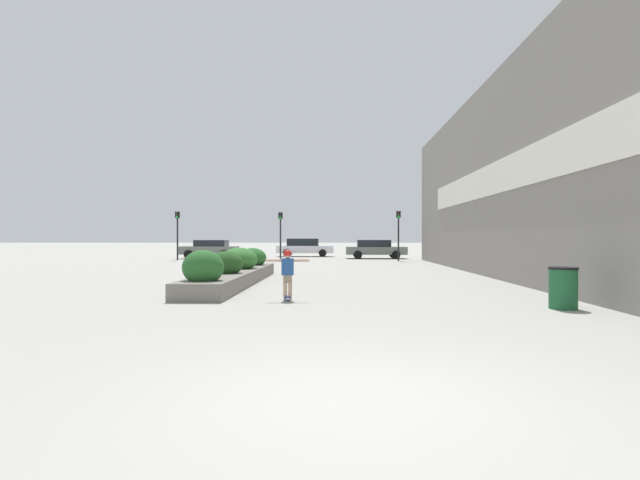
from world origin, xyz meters
TOP-DOWN VIEW (x-y plane):
  - ground_plane at (0.00, 0.00)m, footprint 300.00×300.00m
  - building_wall_right at (6.05, 13.97)m, footprint 0.67×32.83m
  - planter_box at (-3.66, 12.01)m, footprint 1.43×9.83m
  - skateboard at (-1.43, 7.52)m, footprint 0.22×0.59m
  - skateboarder at (-1.43, 7.52)m, footprint 1.09×0.20m
  - trash_bin at (4.76, 6.27)m, footprint 0.62×0.62m
  - car_leftmost at (-9.68, 31.94)m, footprint 4.18×1.93m
  - car_center_left at (-2.90, 36.48)m, footprint 4.68×1.91m
  - car_center_right at (2.65, 32.56)m, footprint 4.47×2.07m
  - traffic_light_left at (-4.06, 28.96)m, footprint 0.28×0.30m
  - traffic_light_right at (3.91, 28.70)m, footprint 0.28×0.30m
  - traffic_light_far_left at (-11.29, 29.40)m, footprint 0.28×0.30m

SIDE VIEW (x-z plane):
  - ground_plane at x=0.00m, z-range 0.00..0.00m
  - skateboard at x=-1.43m, z-range 0.02..0.12m
  - planter_box at x=-3.66m, z-range -0.16..1.08m
  - trash_bin at x=4.76m, z-range 0.00..0.92m
  - car_center_right at x=2.65m, z-range 0.04..1.43m
  - car_leftmost at x=-9.68m, z-range 0.05..1.44m
  - car_center_left at x=-2.90m, z-range 0.03..1.52m
  - skateboarder at x=-1.43m, z-range 0.22..1.39m
  - traffic_light_left at x=-4.06m, z-range 0.61..3.91m
  - traffic_light_right at x=3.91m, z-range 0.62..3.97m
  - traffic_light_far_left at x=-11.29m, z-range 0.62..4.00m
  - building_wall_right at x=6.05m, z-range 0.00..7.84m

